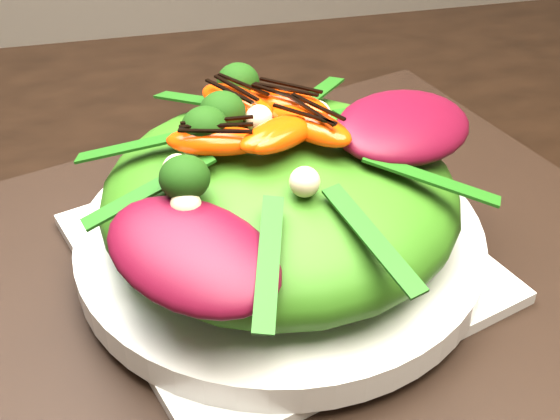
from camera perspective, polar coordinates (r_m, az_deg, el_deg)
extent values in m
cube|color=black|center=(0.50, 14.25, -8.32)|extent=(1.60, 0.90, 0.75)
cube|color=black|center=(0.50, 0.00, -4.14)|extent=(0.58, 0.50, 0.00)
cube|color=silver|center=(0.49, 0.00, -3.58)|extent=(0.29, 0.29, 0.01)
cylinder|color=silver|center=(0.48, 0.00, -2.32)|extent=(0.33, 0.33, 0.02)
ellipsoid|color=#316512|center=(0.46, 0.00, 1.06)|extent=(0.28, 0.28, 0.08)
ellipsoid|color=#480716|center=(0.46, 9.44, 6.30)|extent=(0.12, 0.10, 0.02)
ellipsoid|color=#FF3304|center=(0.44, -0.29, 6.24)|extent=(0.06, 0.03, 0.02)
sphere|color=black|center=(0.45, -8.37, 7.26)|extent=(0.05, 0.05, 0.04)
sphere|color=beige|center=(0.42, 5.25, 4.12)|extent=(0.02, 0.02, 0.02)
cube|color=black|center=(0.44, -0.29, 7.18)|extent=(0.05, 0.01, 0.00)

